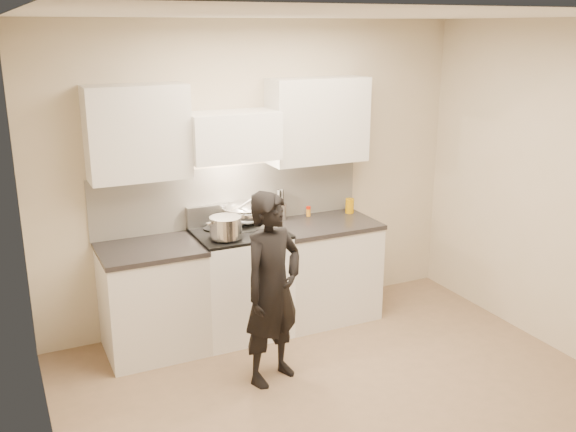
{
  "coord_description": "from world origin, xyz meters",
  "views": [
    {
      "loc": [
        -2.16,
        -3.48,
        2.64
      ],
      "look_at": [
        -0.02,
        1.05,
        1.15
      ],
      "focal_mm": 40.0,
      "sensor_mm": 36.0,
      "label": 1
    }
  ],
  "objects": [
    {
      "name": "counter_left",
      "position": [
        -1.08,
        1.43,
        0.46
      ],
      "size": [
        0.82,
        0.67,
        0.92
      ],
      "color": "silver",
      "rests_on": "ground"
    },
    {
      "name": "wok",
      "position": [
        -0.2,
        1.57,
        1.07
      ],
      "size": [
        0.4,
        0.48,
        0.32
      ],
      "color": "silver",
      "rests_on": "stove"
    },
    {
      "name": "stove",
      "position": [
        -0.3,
        1.42,
        0.47
      ],
      "size": [
        0.76,
        0.65,
        0.96
      ],
      "color": "white",
      "rests_on": "ground"
    },
    {
      "name": "counter_right",
      "position": [
        0.53,
        1.43,
        0.46
      ],
      "size": [
        0.92,
        0.67,
        0.92
      ],
      "color": "silver",
      "rests_on": "ground"
    },
    {
      "name": "utensil_crock",
      "position": [
        0.2,
        1.66,
        1.01
      ],
      "size": [
        0.11,
        0.11,
        0.28
      ],
      "color": "#BABABA",
      "rests_on": "counter_right"
    },
    {
      "name": "spice_jar",
      "position": [
        0.48,
        1.65,
        0.97
      ],
      "size": [
        0.04,
        0.04,
        0.09
      ],
      "color": "orange",
      "rests_on": "counter_right"
    },
    {
      "name": "person",
      "position": [
        -0.37,
        0.58,
        0.75
      ],
      "size": [
        0.64,
        0.53,
        1.5
      ],
      "primitive_type": "imported",
      "rotation": [
        0.0,
        0.0,
        0.37
      ],
      "color": "black",
      "rests_on": "ground"
    },
    {
      "name": "stock_pot",
      "position": [
        -0.47,
        1.28,
        1.05
      ],
      "size": [
        0.37,
        0.33,
        0.18
      ],
      "color": "silver",
      "rests_on": "stove"
    },
    {
      "name": "oil_glass",
      "position": [
        0.89,
        1.58,
        0.99
      ],
      "size": [
        0.08,
        0.08,
        0.14
      ],
      "color": "#C68703",
      "rests_on": "counter_right"
    },
    {
      "name": "ground_plane",
      "position": [
        0.0,
        0.0,
        0.0
      ],
      "size": [
        4.0,
        4.0,
        0.0
      ],
      "primitive_type": "plane",
      "color": "#876B50"
    },
    {
      "name": "room_shell",
      "position": [
        -0.06,
        0.37,
        1.6
      ],
      "size": [
        4.04,
        3.54,
        2.7
      ],
      "color": "beige",
      "rests_on": "ground"
    }
  ]
}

